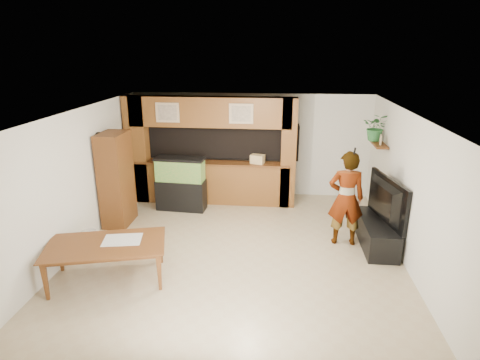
# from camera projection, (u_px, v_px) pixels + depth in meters

# --- Properties ---
(floor) EXTENTS (6.50, 6.50, 0.00)m
(floor) POSITION_uv_depth(u_px,v_px,m) (237.00, 251.00, 7.59)
(floor) COLOR tan
(floor) RESTS_ON ground
(ceiling) EXTENTS (6.50, 6.50, 0.00)m
(ceiling) POSITION_uv_depth(u_px,v_px,m) (237.00, 114.00, 6.77)
(ceiling) COLOR white
(ceiling) RESTS_ON wall_back
(wall_back) EXTENTS (6.00, 0.00, 6.00)m
(wall_back) POSITION_uv_depth(u_px,v_px,m) (251.00, 145.00, 10.25)
(wall_back) COLOR silver
(wall_back) RESTS_ON floor
(wall_left) EXTENTS (0.00, 6.50, 6.50)m
(wall_left) POSITION_uv_depth(u_px,v_px,m) (77.00, 181.00, 7.47)
(wall_left) COLOR silver
(wall_left) RESTS_ON floor
(wall_right) EXTENTS (0.00, 6.50, 6.50)m
(wall_right) POSITION_uv_depth(u_px,v_px,m) (410.00, 192.00, 6.90)
(wall_right) COLOR silver
(wall_right) RESTS_ON floor
(partition) EXTENTS (4.20, 0.99, 2.60)m
(partition) POSITION_uv_depth(u_px,v_px,m) (210.00, 149.00, 9.76)
(partition) COLOR brown
(partition) RESTS_ON floor
(wall_clock) EXTENTS (0.05, 0.25, 0.25)m
(wall_clock) POSITION_uv_depth(u_px,v_px,m) (99.00, 138.00, 8.22)
(wall_clock) COLOR black
(wall_clock) RESTS_ON wall_left
(wall_shelf) EXTENTS (0.25, 0.90, 0.04)m
(wall_shelf) POSITION_uv_depth(u_px,v_px,m) (378.00, 144.00, 8.63)
(wall_shelf) COLOR #5D2E16
(wall_shelf) RESTS_ON wall_right
(pantry_cabinet) EXTENTS (0.50, 0.82, 2.00)m
(pantry_cabinet) POSITION_uv_depth(u_px,v_px,m) (116.00, 179.00, 8.52)
(pantry_cabinet) COLOR #5D2E16
(pantry_cabinet) RESTS_ON floor
(trash_can) EXTENTS (0.27, 0.27, 0.49)m
(trash_can) POSITION_uv_depth(u_px,v_px,m) (90.00, 243.00, 7.36)
(trash_can) COLOR #B2B2B7
(trash_can) RESTS_ON floor
(aquarium) EXTENTS (1.14, 0.43, 1.27)m
(aquarium) POSITION_uv_depth(u_px,v_px,m) (181.00, 184.00, 9.38)
(aquarium) COLOR black
(aquarium) RESTS_ON floor
(tv_stand) EXTENTS (0.56, 1.53, 0.51)m
(tv_stand) POSITION_uv_depth(u_px,v_px,m) (376.00, 233.00, 7.75)
(tv_stand) COLOR black
(tv_stand) RESTS_ON floor
(television) EXTENTS (0.49, 1.49, 0.86)m
(television) POSITION_uv_depth(u_px,v_px,m) (380.00, 200.00, 7.53)
(television) COLOR black
(television) RESTS_ON tv_stand
(photo_frame) EXTENTS (0.05, 0.16, 0.21)m
(photo_frame) POSITION_uv_depth(u_px,v_px,m) (381.00, 140.00, 8.43)
(photo_frame) COLOR tan
(photo_frame) RESTS_ON wall_shelf
(potted_plant) EXTENTS (0.66, 0.61, 0.60)m
(potted_plant) POSITION_uv_depth(u_px,v_px,m) (376.00, 127.00, 8.72)
(potted_plant) COLOR #2B6C35
(potted_plant) RESTS_ON wall_shelf
(person) EXTENTS (0.68, 0.45, 1.86)m
(person) POSITION_uv_depth(u_px,v_px,m) (346.00, 199.00, 7.63)
(person) COLOR tan
(person) RESTS_ON floor
(microphone) EXTENTS (0.03, 0.09, 0.15)m
(microphone) POSITION_uv_depth(u_px,v_px,m) (355.00, 151.00, 7.17)
(microphone) COLOR black
(microphone) RESTS_ON person
(dining_table) EXTENTS (2.08, 1.50, 0.66)m
(dining_table) POSITION_uv_depth(u_px,v_px,m) (107.00, 263.00, 6.53)
(dining_table) COLOR #5D2E16
(dining_table) RESTS_ON floor
(newspaper_a) EXTENTS (0.68, 0.55, 0.01)m
(newspaper_a) POSITION_uv_depth(u_px,v_px,m) (122.00, 240.00, 6.58)
(newspaper_a) COLOR silver
(newspaper_a) RESTS_ON dining_table
(counter_box) EXTENTS (0.36, 0.29, 0.21)m
(counter_box) POSITION_uv_depth(u_px,v_px,m) (258.00, 159.00, 9.52)
(counter_box) COLOR tan
(counter_box) RESTS_ON partition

